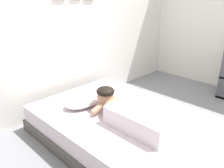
{
  "coord_description": "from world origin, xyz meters",
  "views": [
    {
      "loc": [
        -1.86,
        -1.11,
        1.48
      ],
      "look_at": [
        -0.2,
        0.49,
        0.57
      ],
      "focal_mm": 35.19,
      "sensor_mm": 36.0,
      "label": 1
    }
  ],
  "objects": [
    {
      "name": "ground_plane",
      "position": [
        0.0,
        0.0,
        0.0
      ],
      "size": [
        12.38,
        12.38,
        0.0
      ],
      "primitive_type": "plane",
      "color": "gray"
    },
    {
      "name": "pillow",
      "position": [
        -0.43,
        0.71,
        0.38
      ],
      "size": [
        0.52,
        0.32,
        0.11
      ],
      "primitive_type": "ellipsoid",
      "color": "silver",
      "rests_on": "bed"
    },
    {
      "name": "bed",
      "position": [
        -0.3,
        0.18,
        0.16
      ],
      "size": [
        1.34,
        2.07,
        0.32
      ],
      "color": "#4C4742",
      "rests_on": "ground"
    },
    {
      "name": "cell_phone",
      "position": [
        -0.21,
        -0.08,
        0.32
      ],
      "size": [
        0.07,
        0.14,
        0.01
      ],
      "primitive_type": "cube",
      "color": "black",
      "rests_on": "bed"
    },
    {
      "name": "coffee_cup",
      "position": [
        -0.23,
        0.51,
        0.36
      ],
      "size": [
        0.12,
        0.09,
        0.07
      ],
      "color": "#D84C47",
      "rests_on": "bed"
    },
    {
      "name": "person_lying",
      "position": [
        -0.35,
        0.09,
        0.43
      ],
      "size": [
        0.43,
        0.92,
        0.27
      ],
      "color": "silver",
      "rests_on": "bed"
    },
    {
      "name": "back_wall",
      "position": [
        0.0,
        1.4,
        1.25
      ],
      "size": [
        4.19,
        0.12,
        2.5
      ],
      "color": "silver",
      "rests_on": "ground"
    }
  ]
}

